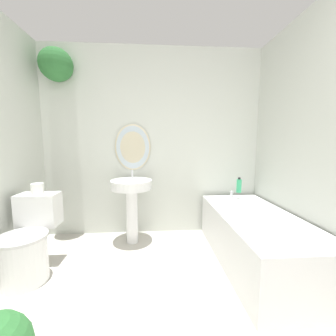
{
  "coord_description": "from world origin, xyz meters",
  "views": [
    {
      "loc": [
        -0.0,
        -0.2,
        1.2
      ],
      "look_at": [
        0.12,
        1.54,
        0.99
      ],
      "focal_mm": 22.0,
      "sensor_mm": 36.0,
      "label": 1
    }
  ],
  "objects_px": {
    "toilet": "(29,243)",
    "shampoo_bottle": "(239,186)",
    "bathtub": "(255,237)",
    "toilet_paper_roll": "(38,189)",
    "pedestal_sink": "(132,195)"
  },
  "relations": [
    {
      "from": "bathtub",
      "to": "toilet_paper_roll",
      "type": "height_order",
      "value": "toilet_paper_roll"
    },
    {
      "from": "shampoo_bottle",
      "to": "toilet_paper_roll",
      "type": "xyz_separation_m",
      "value": [
        -2.19,
        -0.44,
        0.1
      ]
    },
    {
      "from": "pedestal_sink",
      "to": "shampoo_bottle",
      "type": "height_order",
      "value": "pedestal_sink"
    },
    {
      "from": "shampoo_bottle",
      "to": "bathtub",
      "type": "bearing_deg",
      "value": -96.05
    },
    {
      "from": "shampoo_bottle",
      "to": "pedestal_sink",
      "type": "bearing_deg",
      "value": -177.4
    },
    {
      "from": "pedestal_sink",
      "to": "shampoo_bottle",
      "type": "bearing_deg",
      "value": 2.6
    },
    {
      "from": "toilet",
      "to": "shampoo_bottle",
      "type": "xyz_separation_m",
      "value": [
        2.19,
        0.64,
        0.36
      ]
    },
    {
      "from": "pedestal_sink",
      "to": "bathtub",
      "type": "bearing_deg",
      "value": -22.32
    },
    {
      "from": "bathtub",
      "to": "toilet_paper_roll",
      "type": "xyz_separation_m",
      "value": [
        -2.13,
        0.14,
        0.5
      ]
    },
    {
      "from": "pedestal_sink",
      "to": "shampoo_bottle",
      "type": "xyz_separation_m",
      "value": [
        1.33,
        0.06,
        0.09
      ]
    },
    {
      "from": "pedestal_sink",
      "to": "toilet_paper_roll",
      "type": "relative_size",
      "value": 7.87
    },
    {
      "from": "toilet",
      "to": "shampoo_bottle",
      "type": "bearing_deg",
      "value": 16.39
    },
    {
      "from": "shampoo_bottle",
      "to": "toilet",
      "type": "bearing_deg",
      "value": -163.61
    },
    {
      "from": "pedestal_sink",
      "to": "bathtub",
      "type": "height_order",
      "value": "pedestal_sink"
    },
    {
      "from": "pedestal_sink",
      "to": "toilet",
      "type": "bearing_deg",
      "value": -145.72
    }
  ]
}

